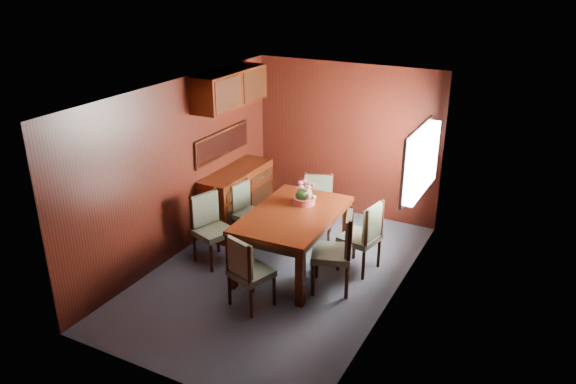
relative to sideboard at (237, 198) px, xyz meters
The scene contains 11 objects.
ground 1.66m from the sideboard, 38.66° to the right, with size 4.50×4.50×0.00m, color #333945.
room_shell 1.78m from the sideboard, 30.23° to the right, with size 3.06×4.52×2.41m.
sideboard is the anchor object (origin of this frame).
dining_table 1.57m from the sideboard, 29.50° to the right, with size 1.12×1.73×0.80m.
chair_left_near 1.13m from the sideboard, 75.99° to the right, with size 0.56×0.57×0.96m.
chair_left_far 0.51m from the sideboard, 43.19° to the right, with size 0.45×0.47×0.88m.
chair_right_near 2.30m from the sideboard, 25.11° to the right, with size 0.60×0.62×1.04m.
chair_right_far 2.25m from the sideboard, 10.47° to the right, with size 0.51×0.53×0.97m.
chair_head 2.25m from the sideboard, 54.83° to the right, with size 0.55×0.53×0.93m.
chair_foot 1.26m from the sideboard, 12.03° to the left, with size 0.56×0.55×0.93m.
flower_centerpiece 1.49m from the sideboard, 17.87° to the right, with size 0.32×0.32×0.32m.
Camera 1 is at (3.07, -5.60, 3.80)m, focal length 35.00 mm.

